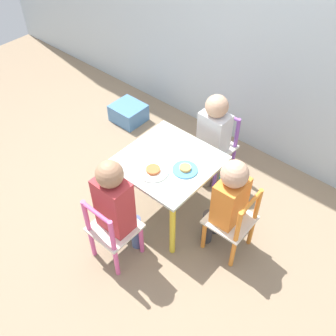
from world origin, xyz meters
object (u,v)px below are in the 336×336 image
at_px(chair_orange, 233,223).
at_px(child_front, 116,203).
at_px(plate_right, 185,169).
at_px(child_back, 213,132).
at_px(plate_front, 153,171).
at_px(chair_pink, 112,231).
at_px(chair_purple, 216,147).
at_px(child_right, 228,198).
at_px(kids_table, 168,168).
at_px(storage_bin, 129,113).

bearing_deg(chair_orange, child_front, -49.05).
xyz_separation_m(child_front, plate_right, (0.14, 0.45, 0.02)).
bearing_deg(chair_orange, plate_right, -89.56).
height_order(chair_orange, plate_right, chair_orange).
bearing_deg(child_back, plate_front, -89.34).
height_order(chair_pink, plate_right, chair_pink).
height_order(chair_purple, child_right, child_right).
height_order(kids_table, child_front, child_front).
xyz_separation_m(plate_right, plate_front, (-0.14, -0.14, 0.00)).
relative_size(child_right, child_front, 0.93).
xyz_separation_m(chair_pink, storage_bin, (-0.92, 1.04, -0.17)).
height_order(child_back, plate_right, child_back).
distance_m(kids_table, storage_bin, 1.11).
bearing_deg(storage_bin, chair_orange, -20.36).
bearing_deg(chair_orange, child_right, -90.00).
bearing_deg(child_front, child_back, -91.48).
xyz_separation_m(plate_front, storage_bin, (-0.92, 0.68, -0.39)).
height_order(kids_table, plate_front, plate_front).
height_order(chair_purple, storage_bin, chair_purple).
distance_m(plate_right, storage_bin, 1.25).
relative_size(chair_pink, storage_bin, 1.89).
bearing_deg(child_front, plate_front, -89.92).
bearing_deg(kids_table, child_right, 1.20).
bearing_deg(child_back, plate_right, -72.70).
height_order(chair_pink, child_back, child_back).
height_order(chair_pink, plate_front, chair_pink).
bearing_deg(chair_pink, kids_table, -90.00).
xyz_separation_m(plate_right, storage_bin, (-1.05, 0.54, -0.39)).
height_order(chair_purple, plate_front, chair_purple).
bearing_deg(child_right, plate_right, -89.47).
bearing_deg(storage_bin, kids_table, -30.42).
relative_size(chair_purple, child_back, 0.72).
bearing_deg(chair_pink, plate_front, -89.93).
relative_size(kids_table, plate_front, 3.02).
distance_m(chair_pink, storage_bin, 1.40).
bearing_deg(child_back, child_front, -88.51).
relative_size(child_front, storage_bin, 2.87).
bearing_deg(child_right, chair_pink, -41.88).
bearing_deg(chair_pink, storage_bin, -48.84).
distance_m(child_right, plate_front, 0.47).
distance_m(child_front, child_back, 0.89).
bearing_deg(plate_right, storage_bin, 152.93).
relative_size(kids_table, child_front, 0.75).
distance_m(chair_purple, storage_bin, 0.96).
xyz_separation_m(kids_table, child_back, (0.02, 0.44, 0.03)).
distance_m(chair_orange, storage_bin, 1.53).
relative_size(chair_pink, plate_right, 3.28).
bearing_deg(chair_pink, chair_purple, -91.49).
bearing_deg(chair_purple, child_right, -46.96).
xyz_separation_m(kids_table, plate_front, (-0.00, -0.14, 0.08)).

